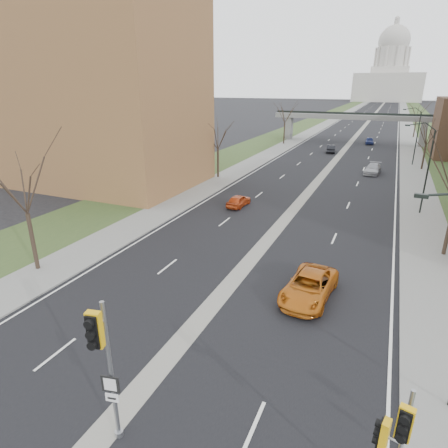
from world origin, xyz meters
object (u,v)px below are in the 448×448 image
Objects in this scene: car_right_near at (309,286)px; car_right_mid at (373,169)px; signal_pole_median at (103,353)px; car_left_near at (239,201)px; car_right_far at (370,141)px; car_left_far at (331,149)px; signal_pole_right at (395,438)px.

car_right_near is 37.26m from car_right_mid.
car_left_near is (-6.25, 27.66, -3.32)m from signal_pole_median.
car_right_near reaches higher than car_left_near.
car_right_mid is at bearing 71.46° from signal_pole_median.
signal_pole_median is at bearing -104.19° from car_right_near.
signal_pole_median reaches higher than car_right_far.
car_right_far is at bearing 75.64° from signal_pole_median.
car_right_near reaches higher than car_left_far.
car_right_mid is (8.37, -16.10, -0.00)m from car_left_far.
car_left_far is at bearing 113.37° from signal_pole_right.
car_left_near is 0.76× the size of car_right_mid.
signal_pole_right is 1.13× the size of car_right_far.
signal_pole_right is 1.26× the size of car_left_near.
car_left_near is 0.68× the size of car_right_near.
car_left_near is at bearing 77.34° from car_left_far.
car_left_far is at bearing -92.11° from car_left_near.
car_right_mid and car_right_far have the same top height.
car_right_mid is at bearing 110.14° from car_left_far.
car_right_mid is (11.95, 22.14, 0.07)m from car_left_near.
car_right_far is at bearing 107.31° from signal_pole_right.
car_left_far is 0.79× the size of car_right_near.
signal_pole_right is 48.65m from car_right_mid.
car_right_near is at bearing -93.61° from car_right_far.
signal_pole_median is at bearing -91.41° from car_right_mid.
car_left_near is at bearing 90.72° from signal_pole_median.
signal_pole_median is 1.04× the size of car_right_near.
signal_pole_median is 1.37× the size of car_right_far.
car_left_near is 25.16m from car_right_mid.
signal_pole_median is at bearing -158.22° from signal_pole_right.
car_right_near is (10.52, -15.09, 0.13)m from car_left_near.
car_left_far is (3.58, 38.24, 0.08)m from car_left_near.
signal_pole_median is 66.03m from car_left_far.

